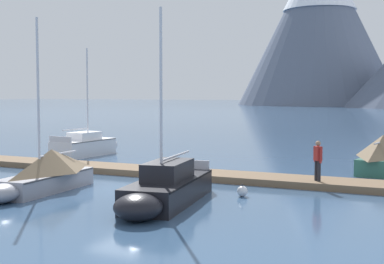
# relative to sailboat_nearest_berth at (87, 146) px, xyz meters

# --- Properties ---
(ground_plane) EXTENTS (700.00, 700.00, 0.00)m
(ground_plane) POSITION_rel_sailboat_nearest_berth_xyz_m (9.31, -8.96, -0.64)
(ground_plane) COLOR #38567A
(mountain_west_summit) EXTENTS (60.29, 60.29, 61.97)m
(mountain_west_summit) POSITION_rel_sailboat_nearest_berth_xyz_m (-34.59, 176.82, 31.74)
(mountain_west_summit) COLOR slate
(mountain_west_summit) RESTS_ON ground
(dock) EXTENTS (25.74, 3.65, 0.30)m
(dock) POSITION_rel_sailboat_nearest_berth_xyz_m (9.31, -4.96, -0.49)
(dock) COLOR brown
(dock) RESTS_ON ground
(sailboat_nearest_berth) EXTENTS (1.97, 5.42, 6.88)m
(sailboat_nearest_berth) POSITION_rel_sailboat_nearest_berth_xyz_m (0.00, 0.00, 0.00)
(sailboat_nearest_berth) COLOR silver
(sailboat_nearest_berth) RESTS_ON ground
(sailboat_second_berth) EXTENTS (2.15, 5.89, 6.93)m
(sailboat_second_berth) POSITION_rel_sailboat_nearest_berth_xyz_m (7.01, -11.12, 0.15)
(sailboat_second_berth) COLOR #93939E
(sailboat_second_berth) RESTS_ON ground
(sailboat_mid_dock_port) EXTENTS (3.08, 6.80, 6.89)m
(sailboat_mid_dock_port) POSITION_rel_sailboat_nearest_berth_xyz_m (12.65, -11.05, -0.05)
(sailboat_mid_dock_port) COLOR black
(sailboat_mid_dock_port) RESTS_ON ground
(person_on_dock) EXTENTS (0.43, 0.46, 1.69)m
(person_on_dock) POSITION_rel_sailboat_nearest_berth_xyz_m (16.43, -5.01, 0.62)
(person_on_dock) COLOR #232328
(person_on_dock) RESTS_ON dock
(mooring_buoy_channel_marker) EXTENTS (0.41, 0.41, 0.49)m
(mooring_buoy_channel_marker) POSITION_rel_sailboat_nearest_berth_xyz_m (14.42, -8.25, -0.43)
(mooring_buoy_channel_marker) COLOR white
(mooring_buoy_channel_marker) RESTS_ON ground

